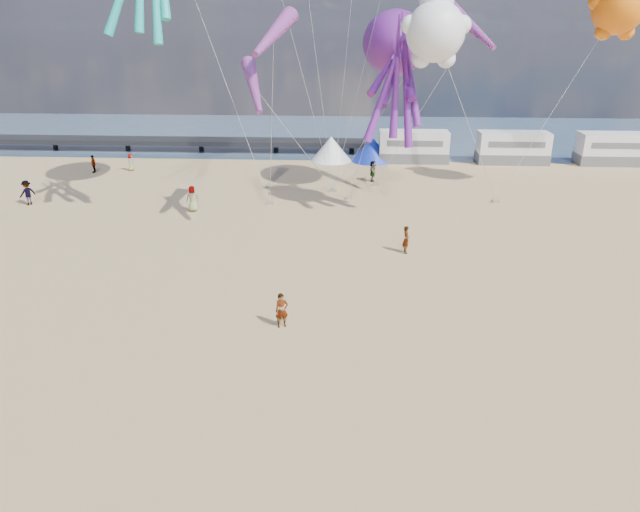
{
  "coord_description": "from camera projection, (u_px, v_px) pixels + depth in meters",
  "views": [
    {
      "loc": [
        0.18,
        -15.73,
        12.35
      ],
      "look_at": [
        -1.1,
        6.0,
        3.56
      ],
      "focal_mm": 32.0,
      "sensor_mm": 36.0,
      "label": 1
    }
  ],
  "objects": [
    {
      "name": "beachgoer_2",
      "position": [
        27.0,
        193.0,
        42.1
      ],
      "size": [
        1.09,
        1.14,
        1.85
      ],
      "primitive_type": "imported",
      "rotation": [
        0.0,
        0.0,
        4.09
      ],
      "color": "#7F6659",
      "rests_on": "ground"
    },
    {
      "name": "sandbag_a",
      "position": [
        270.0,
        203.0,
        42.51
      ],
      "size": [
        0.5,
        0.35,
        0.22
      ],
      "primitive_type": "cube",
      "color": "gray",
      "rests_on": "ground"
    },
    {
      "name": "beachgoer_6",
      "position": [
        131.0,
        162.0,
        52.18
      ],
      "size": [
        0.38,
        0.57,
        1.57
      ],
      "primitive_type": "imported",
      "rotation": [
        0.0,
        0.0,
        1.57
      ],
      "color": "#7F6659",
      "rests_on": "ground"
    },
    {
      "name": "kite_panda",
      "position": [
        435.0,
        32.0,
        34.31
      ],
      "size": [
        5.28,
        5.11,
        6.12
      ],
      "primitive_type": null,
      "rotation": [
        0.0,
        0.0,
        0.28
      ],
      "color": "white"
    },
    {
      "name": "beachgoer_4",
      "position": [
        373.0,
        171.0,
        48.53
      ],
      "size": [
        0.47,
        1.05,
        1.76
      ],
      "primitive_type": "imported",
      "rotation": [
        0.0,
        0.0,
        1.53
      ],
      "color": "#7F6659",
      "rests_on": "ground"
    },
    {
      "name": "windsock_right",
      "position": [
        254.0,
        86.0,
        33.82
      ],
      "size": [
        2.36,
        5.2,
        5.16
      ],
      "primitive_type": null,
      "rotation": [
        0.0,
        0.0,
        0.3
      ],
      "color": "red"
    },
    {
      "name": "windsock_mid",
      "position": [
        472.0,
        28.0,
        38.67
      ],
      "size": [
        3.31,
        5.63,
        5.74
      ],
      "primitive_type": null,
      "rotation": [
        0.0,
        0.0,
        0.43
      ],
      "color": "red"
    },
    {
      "name": "motorhome_0",
      "position": [
        413.0,
        146.0,
        55.33
      ],
      "size": [
        6.6,
        2.5,
        3.0
      ],
      "primitive_type": "cube",
      "color": "silver",
      "rests_on": "ground"
    },
    {
      "name": "sandbag_d",
      "position": [
        375.0,
        184.0,
        47.54
      ],
      "size": [
        0.5,
        0.35,
        0.22
      ],
      "primitive_type": "cube",
      "color": "gray",
      "rests_on": "ground"
    },
    {
      "name": "water",
      "position": [
        352.0,
        134.0,
        70.1
      ],
      "size": [
        120.0,
        120.0,
        0.0
      ],
      "primitive_type": "plane",
      "color": "#354D66",
      "rests_on": "ground"
    },
    {
      "name": "sandbag_c",
      "position": [
        496.0,
        201.0,
        42.94
      ],
      "size": [
        0.5,
        0.35,
        0.22
      ],
      "primitive_type": "cube",
      "color": "gray",
      "rests_on": "ground"
    },
    {
      "name": "beachgoer_3",
      "position": [
        93.0,
        164.0,
        51.5
      ],
      "size": [
        0.72,
        1.1,
        1.59
      ],
      "primitive_type": "imported",
      "rotation": [
        0.0,
        0.0,
        4.84
      ],
      "color": "#7F6659",
      "rests_on": "ground"
    },
    {
      "name": "kite_octopus_purple",
      "position": [
        395.0,
        43.0,
        41.4
      ],
      "size": [
        5.12,
        10.1,
        11.12
      ],
      "primitive_type": null,
      "rotation": [
        0.0,
        0.0,
        -0.1
      ],
      "color": "#641C81"
    },
    {
      "name": "sandbag_e",
      "position": [
        333.0,
        190.0,
        45.76
      ],
      "size": [
        0.5,
        0.35,
        0.22
      ],
      "primitive_type": "cube",
      "color": "gray",
      "rests_on": "ground"
    },
    {
      "name": "motorhome_2",
      "position": [
        614.0,
        149.0,
        54.3
      ],
      "size": [
        6.6,
        2.5,
        3.0
      ],
      "primitive_type": "cube",
      "color": "silver",
      "rests_on": "ground"
    },
    {
      "name": "kite_teddy_orange",
      "position": [
        619.0,
        8.0,
        39.33
      ],
      "size": [
        4.52,
        4.27,
        6.18
      ],
      "primitive_type": null,
      "rotation": [
        0.0,
        0.0,
        0.04
      ],
      "color": "orange"
    },
    {
      "name": "beachgoer_5",
      "position": [
        406.0,
        240.0,
        33.15
      ],
      "size": [
        0.69,
        1.58,
        1.64
      ],
      "primitive_type": "imported",
      "rotation": [
        0.0,
        0.0,
        1.71
      ],
      "color": "#7F6659",
      "rests_on": "ground"
    },
    {
      "name": "tent_blue",
      "position": [
        372.0,
        149.0,
        55.66
      ],
      "size": [
        4.0,
        4.0,
        2.4
      ],
      "primitive_type": "cone",
      "color": "#1933CC",
      "rests_on": "ground"
    },
    {
      "name": "pier",
      "position": [
        91.0,
        140.0,
        61.07
      ],
      "size": [
        60.0,
        3.0,
        0.5
      ],
      "primitive_type": "cube",
      "color": "black",
      "rests_on": "ground"
    },
    {
      "name": "standing_person",
      "position": [
        282.0,
        310.0,
        24.95
      ],
      "size": [
        0.67,
        0.55,
        1.59
      ],
      "primitive_type": "imported",
      "rotation": [
        0.0,
        0.0,
        0.34
      ],
      "color": "tan",
      "rests_on": "ground"
    },
    {
      "name": "ground",
      "position": [
        342.0,
        421.0,
        19.2
      ],
      "size": [
        120.0,
        120.0,
        0.0
      ],
      "primitive_type": "plane",
      "color": "tan",
      "rests_on": "ground"
    },
    {
      "name": "tent_white",
      "position": [
        331.0,
        149.0,
        55.88
      ],
      "size": [
        4.0,
        4.0,
        2.4
      ],
      "primitive_type": "cone",
      "color": "white",
      "rests_on": "ground"
    },
    {
      "name": "windsock_left",
      "position": [
        274.0,
        34.0,
        32.96
      ],
      "size": [
        2.5,
        6.07,
        5.98
      ],
      "primitive_type": null,
      "rotation": [
        0.0,
        0.0,
        -0.24
      ],
      "color": "red"
    },
    {
      "name": "beachgoer_0",
      "position": [
        193.0,
        199.0,
        40.62
      ],
      "size": [
        0.78,
        0.62,
        1.86
      ],
      "primitive_type": "imported",
      "rotation": [
        0.0,
        0.0,
        3.44
      ],
      "color": "#7F6659",
      "rests_on": "ground"
    },
    {
      "name": "motorhome_1",
      "position": [
        513.0,
        148.0,
        54.82
      ],
      "size": [
        6.6,
        2.5,
        3.0
      ],
      "primitive_type": "cube",
      "color": "silver",
      "rests_on": "ground"
    },
    {
      "name": "sandbag_b",
      "position": [
        349.0,
        198.0,
        43.77
      ],
      "size": [
        0.5,
        0.35,
        0.22
      ],
      "primitive_type": "cube",
      "color": "gray",
      "rests_on": "ground"
    }
  ]
}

